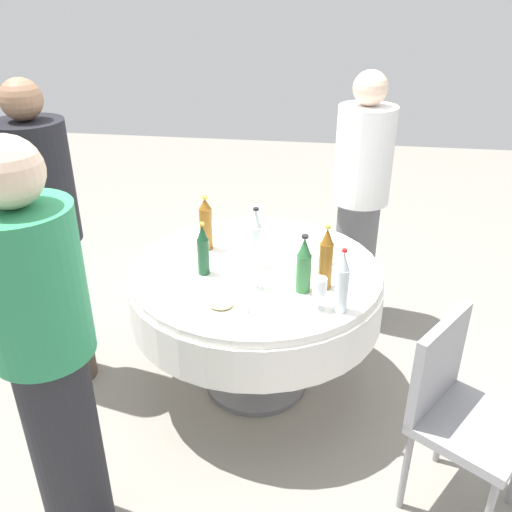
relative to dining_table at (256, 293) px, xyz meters
name	(u,v)px	position (x,y,z in m)	size (l,w,h in m)	color
ground_plane	(256,382)	(0.00, 0.00, -0.59)	(10.00, 10.00, 0.00)	gray
dining_table	(256,293)	(0.00, 0.00, 0.00)	(1.29, 1.29, 0.74)	white
bottle_clear_rear	(342,283)	(0.42, -0.34, 0.29)	(0.06, 0.06, 0.30)	silver
bottle_amber_right	(326,259)	(0.35, -0.15, 0.30)	(0.06, 0.06, 0.32)	#8C5619
bottle_dark_green_north	(203,250)	(-0.24, -0.10, 0.28)	(0.06, 0.06, 0.27)	#194728
bottle_amber_south	(206,225)	(-0.29, 0.17, 0.29)	(0.07, 0.07, 0.30)	#8C5619
bottle_clear_inner	(256,240)	(0.00, 0.00, 0.30)	(0.06, 0.06, 0.32)	silver
bottle_green_east	(304,266)	(0.25, -0.20, 0.28)	(0.07, 0.07, 0.28)	#2D6B38
wine_glass_south	(257,267)	(0.03, -0.20, 0.26)	(0.06, 0.06, 0.16)	white
wine_glass_inner	(320,288)	(0.33, -0.34, 0.26)	(0.06, 0.06, 0.15)	white
wine_glass_east	(257,214)	(-0.06, 0.45, 0.25)	(0.07, 0.07, 0.14)	white
plate_left	(315,255)	(0.29, 0.15, 0.16)	(0.25, 0.25, 0.02)	white
plate_mid	(221,307)	(-0.10, -0.40, 0.16)	(0.25, 0.25, 0.04)	white
knife_right	(263,242)	(0.00, 0.28, 0.15)	(0.18, 0.02, 0.01)	silver
spoon_north	(178,252)	(-0.43, 0.10, 0.15)	(0.18, 0.02, 0.01)	silver
folded_napkin	(227,229)	(-0.23, 0.40, 0.16)	(0.18, 0.18, 0.02)	white
person_rear	(48,239)	(-1.05, -0.09, 0.27)	(0.34, 0.34, 1.65)	#4C3F33
person_right	(360,199)	(0.53, 0.79, 0.24)	(0.34, 0.34, 1.59)	slate
person_north	(48,360)	(-0.58, -1.00, 0.28)	(0.34, 0.34, 1.65)	#26262B
chair_east	(456,404)	(0.90, -0.62, -0.07)	(0.56, 0.56, 0.87)	#99999E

